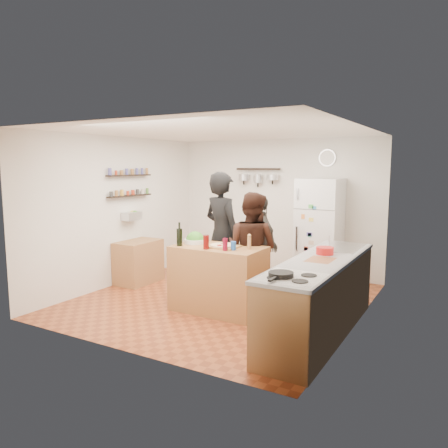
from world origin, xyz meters
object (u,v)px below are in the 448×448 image
Objects in this scene: salt_canister at (233,246)px; fridge at (319,231)px; wine_bottle at (179,237)px; person_center at (252,249)px; side_table at (139,262)px; prep_island at (219,279)px; salad_bowl at (195,241)px; pepper_mill at (249,243)px; person_back at (260,245)px; red_bowl at (325,251)px; skillet at (281,274)px; wall_clock at (327,158)px; person_left at (222,235)px; counter_run at (320,298)px.

fridge is (0.45, 2.28, -0.07)m from salt_canister.
person_center is (0.78, 0.68, -0.21)m from wine_bottle.
wine_bottle is 0.30× the size of side_table.
prep_island is 0.64m from salad_bowl.
pepper_mill is at bearing 15.87° from wine_bottle.
wine_bottle is at bearing -164.13° from pepper_mill.
person_center is 2.06× the size of side_table.
salt_canister is 0.60m from person_center.
person_back is 1.59m from red_bowl.
pepper_mill is 0.10× the size of person_back.
wine_bottle is at bearing 154.19° from skillet.
salad_bowl is 1.04× the size of wall_clock.
salad_bowl is at bearing 173.21° from prep_island.
salad_bowl is 1.29× the size of wine_bottle.
wall_clock reaches higher than person_back.
fridge reaches higher than salad_bowl.
fridge is 2.25× the size of side_table.
red_bowl is (1.15, 0.29, -0.00)m from salt_canister.
red_bowl is at bearing 14.07° from salt_canister.
person_left is 0.65m from person_back.
person_back is at bearing -113.39° from person_left.
salt_canister reaches higher than counter_run.
red_bowl is 0.73× the size of wall_clock.
skillet is (-0.10, -1.00, 0.49)m from counter_run.
wall_clock reaches higher than counter_run.
fridge is (0.30, 2.11, -0.09)m from pepper_mill.
salt_canister is 1.18m from red_bowl.
skillet is at bearing -79.84° from wall_clock.
person_back is at bearing -113.02° from wall_clock.
pepper_mill is 1.19m from counter_run.
red_bowl is at bearing 3.59° from salad_bowl.
wall_clock is (-0.65, 3.63, 1.21)m from skillet.
wine_bottle is 1.78m from side_table.
person_center reaches higher than side_table.
pepper_mill is at bearing 6.34° from prep_island.
pepper_mill is (0.87, 0.00, 0.05)m from salad_bowl.
counter_run is (1.36, -1.19, -0.33)m from person_back.
fridge reaches higher than pepper_mill.
pepper_mill is 2.53m from side_table.
side_table is (-1.52, 0.52, -0.58)m from salad_bowl.
skillet is 0.84× the size of wall_clock.
salt_canister is at bearing -21.80° from prep_island.
wall_clock is at bearing 105.92° from counter_run.
person_center is 1.95m from skillet.
counter_run is (1.50, -0.14, -0.01)m from prep_island.
wine_bottle is 1.06m from person_center.
salad_bowl reaches higher than prep_island.
wine_bottle is at bearing -177.66° from counter_run.
counter_run is 1.12m from skillet.
person_left is at bearing 166.03° from red_bowl.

